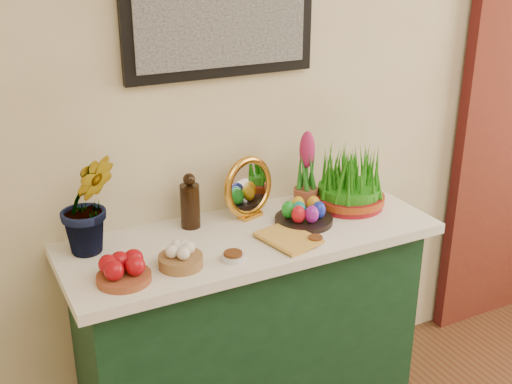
{
  "coord_description": "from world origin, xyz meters",
  "views": [
    {
      "loc": [
        -1.36,
        0.08,
        1.93
      ],
      "look_at": [
        -0.4,
        1.95,
        1.07
      ],
      "focal_mm": 45.0,
      "sensor_mm": 36.0,
      "label": 1
    }
  ],
  "objects_px": {
    "mirror": "(248,188)",
    "book": "(271,244)",
    "sideboard": "(250,337)",
    "wheatgrass_sabzeh": "(350,182)",
    "hyacinth_green": "(87,188)"
  },
  "relations": [
    {
      "from": "book",
      "to": "hyacinth_green",
      "type": "bearing_deg",
      "value": 143.54
    },
    {
      "from": "mirror",
      "to": "book",
      "type": "relative_size",
      "value": 1.16
    },
    {
      "from": "sideboard",
      "to": "wheatgrass_sabzeh",
      "type": "xyz_separation_m",
      "value": [
        0.47,
        0.04,
        0.57
      ]
    },
    {
      "from": "mirror",
      "to": "sideboard",
      "type": "bearing_deg",
      "value": -114.66
    },
    {
      "from": "sideboard",
      "to": "mirror",
      "type": "xyz_separation_m",
      "value": [
        0.06,
        0.14,
        0.58
      ]
    },
    {
      "from": "mirror",
      "to": "wheatgrass_sabzeh",
      "type": "bearing_deg",
      "value": -13.21
    },
    {
      "from": "mirror",
      "to": "hyacinth_green",
      "type": "bearing_deg",
      "value": -178.05
    },
    {
      "from": "mirror",
      "to": "book",
      "type": "xyz_separation_m",
      "value": [
        -0.05,
        -0.28,
        -0.1
      ]
    },
    {
      "from": "hyacinth_green",
      "to": "mirror",
      "type": "relative_size",
      "value": 1.91
    },
    {
      "from": "hyacinth_green",
      "to": "wheatgrass_sabzeh",
      "type": "height_order",
      "value": "hyacinth_green"
    },
    {
      "from": "sideboard",
      "to": "mirror",
      "type": "distance_m",
      "value": 0.6
    },
    {
      "from": "book",
      "to": "wheatgrass_sabzeh",
      "type": "height_order",
      "value": "wheatgrass_sabzeh"
    },
    {
      "from": "mirror",
      "to": "book",
      "type": "distance_m",
      "value": 0.31
    },
    {
      "from": "book",
      "to": "sideboard",
      "type": "bearing_deg",
      "value": 82.59
    },
    {
      "from": "wheatgrass_sabzeh",
      "to": "mirror",
      "type": "bearing_deg",
      "value": 166.79
    }
  ]
}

